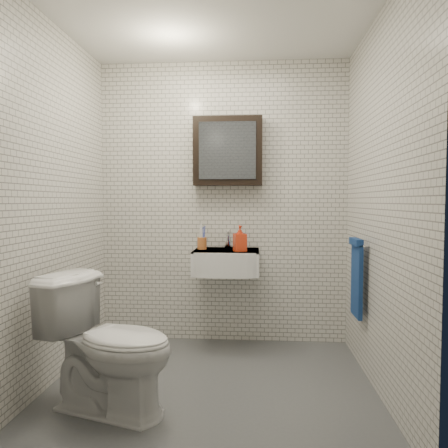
# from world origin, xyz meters

# --- Properties ---
(ground) EXTENTS (2.20, 2.00, 0.01)m
(ground) POSITION_xyz_m (0.00, 0.00, 0.01)
(ground) COLOR #505358
(ground) RESTS_ON ground
(room_shell) EXTENTS (2.22, 2.02, 2.51)m
(room_shell) POSITION_xyz_m (0.00, 0.00, 1.47)
(room_shell) COLOR silver
(room_shell) RESTS_ON ground
(washbasin) EXTENTS (0.55, 0.50, 0.20)m
(washbasin) POSITION_xyz_m (0.05, 0.73, 0.76)
(washbasin) COLOR white
(washbasin) RESTS_ON room_shell
(faucet) EXTENTS (0.06, 0.20, 0.15)m
(faucet) POSITION_xyz_m (0.05, 0.93, 0.92)
(faucet) COLOR silver
(faucet) RESTS_ON washbasin
(mirror_cabinet) EXTENTS (0.60, 0.15, 0.60)m
(mirror_cabinet) POSITION_xyz_m (0.05, 0.93, 1.70)
(mirror_cabinet) COLOR black
(mirror_cabinet) RESTS_ON room_shell
(towel_rail) EXTENTS (0.09, 0.30, 0.58)m
(towel_rail) POSITION_xyz_m (1.04, 0.35, 0.72)
(towel_rail) COLOR silver
(towel_rail) RESTS_ON room_shell
(toothbrush_cup) EXTENTS (0.09, 0.09, 0.22)m
(toothbrush_cup) POSITION_xyz_m (-0.16, 0.81, 0.91)
(toothbrush_cup) COLOR #BF662F
(toothbrush_cup) RESTS_ON washbasin
(soap_bottle) EXTENTS (0.12, 0.12, 0.22)m
(soap_bottle) POSITION_xyz_m (0.17, 0.67, 0.96)
(soap_bottle) COLOR orange
(soap_bottle) RESTS_ON washbasin
(toilet) EXTENTS (0.90, 0.68, 0.82)m
(toilet) POSITION_xyz_m (-0.57, -0.40, 0.41)
(toilet) COLOR white
(toilet) RESTS_ON ground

